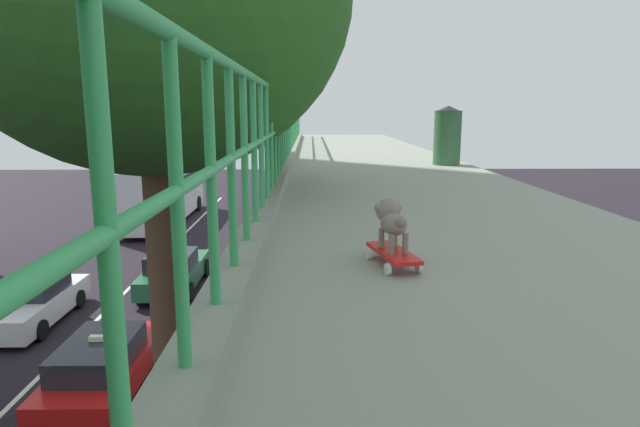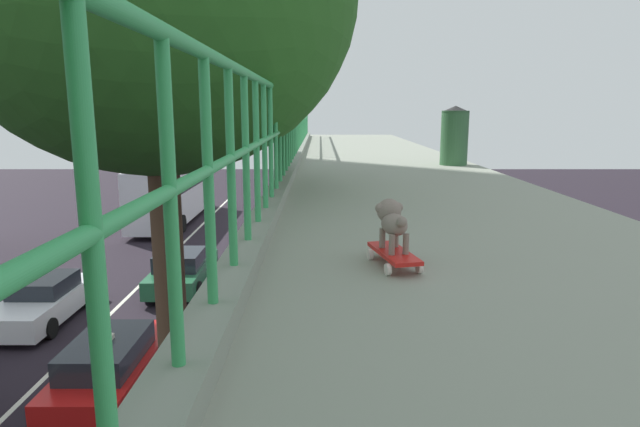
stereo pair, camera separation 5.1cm
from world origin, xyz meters
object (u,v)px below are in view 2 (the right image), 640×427
city_bus (171,189)px  small_dog (390,219)px  litter_bin (452,135)px  car_red_taxi_fifth (110,363)px  car_white_sixth (41,301)px  toy_skateboard (392,254)px  car_green_seventh (180,270)px

city_bus → small_dog: size_ratio=30.98×
small_dog → litter_bin: 6.19m
car_red_taxi_fifth → litter_bin: litter_bin is taller
car_white_sixth → toy_skateboard: size_ratio=8.45×
litter_bin → car_white_sixth: bearing=147.0°
car_red_taxi_fifth → city_bus: 20.19m
city_bus → litter_bin: bearing=-64.1°
car_red_taxi_fifth → car_green_seventh: bearing=91.3°
car_white_sixth → car_green_seventh: (3.62, 3.19, 0.04)m
toy_skateboard → car_green_seventh: bearing=109.0°
city_bus → car_red_taxi_fifth: bearing=-79.2°
car_white_sixth → toy_skateboard: 16.86m
toy_skateboard → litter_bin: bearing=73.1°
car_white_sixth → toy_skateboard: (9.24, -13.13, 5.13)m
car_white_sixth → toy_skateboard: bearing=-54.9°
car_red_taxi_fifth → city_bus: bearing=100.8°
car_white_sixth → city_bus: 15.64m
car_green_seventh → litter_bin: litter_bin is taller
car_red_taxi_fifth → small_dog: 11.72m
car_white_sixth → small_dog: 16.88m
litter_bin → city_bus: bearing=115.9°
small_dog → car_red_taxi_fifth: bearing=121.5°
small_dog → car_green_seventh: bearing=109.0°
small_dog → litter_bin: (1.82, 5.91, 0.23)m
city_bus → small_dog: small_dog is taller
car_green_seventh → toy_skateboard: 18.00m
toy_skateboard → small_dog: 0.21m
car_red_taxi_fifth → small_dog: (5.45, -8.89, 5.35)m
car_red_taxi_fifth → toy_skateboard: size_ratio=8.59×
car_red_taxi_fifth → city_bus: city_bus is taller
car_green_seventh → litter_bin: 13.89m
car_red_taxi_fifth → toy_skateboard: 11.67m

